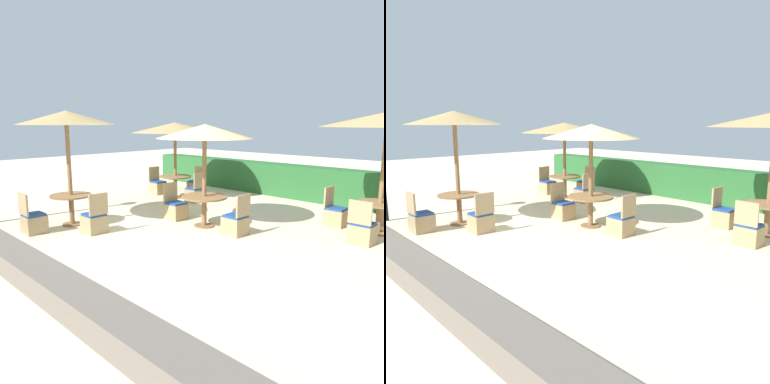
# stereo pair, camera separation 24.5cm
# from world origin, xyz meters

# --- Properties ---
(ground_plane) EXTENTS (40.00, 40.00, 0.00)m
(ground_plane) POSITION_xyz_m (0.00, 0.00, 0.00)
(ground_plane) COLOR beige
(hedge_row) EXTENTS (13.00, 0.70, 1.07)m
(hedge_row) POSITION_xyz_m (0.00, 5.69, 0.54)
(hedge_row) COLOR #28602D
(hedge_row) RESTS_ON ground_plane
(stone_border) EXTENTS (10.00, 0.56, 0.35)m
(stone_border) POSITION_xyz_m (0.00, -3.17, 0.18)
(stone_border) COLOR #6B6056
(stone_border) RESTS_ON ground_plane
(parasol_back_left) EXTENTS (2.78, 2.78, 2.44)m
(parasol_back_left) POSITION_xyz_m (-3.07, 2.92, 2.27)
(parasol_back_left) COLOR olive
(parasol_back_left) RESTS_ON ground_plane
(round_table_back_left) EXTENTS (1.03, 1.03, 0.72)m
(round_table_back_left) POSITION_xyz_m (-3.07, 2.92, 0.56)
(round_table_back_left) COLOR olive
(round_table_back_left) RESTS_ON ground_plane
(patio_chair_back_left_east) EXTENTS (0.46, 0.46, 0.93)m
(patio_chair_back_left_east) POSITION_xyz_m (-2.14, 2.88, 0.26)
(patio_chair_back_left_east) COLOR tan
(patio_chair_back_left_east) RESTS_ON ground_plane
(patio_chair_back_left_north) EXTENTS (0.46, 0.46, 0.93)m
(patio_chair_back_left_north) POSITION_xyz_m (-3.09, 3.93, 0.26)
(patio_chair_back_left_north) COLOR tan
(patio_chair_back_left_north) RESTS_ON ground_plane
(patio_chair_back_left_west) EXTENTS (0.46, 0.46, 0.93)m
(patio_chair_back_left_west) POSITION_xyz_m (-4.00, 2.94, 0.26)
(patio_chair_back_left_west) COLOR tan
(patio_chair_back_left_west) RESTS_ON ground_plane
(parasol_front_left) EXTENTS (2.24, 2.24, 2.72)m
(parasol_front_left) POSITION_xyz_m (-2.41, -1.11, 2.54)
(parasol_front_left) COLOR olive
(parasol_front_left) RESTS_ON ground_plane
(round_table_front_left) EXTENTS (0.98, 0.98, 0.74)m
(round_table_front_left) POSITION_xyz_m (-2.41, -1.11, 0.57)
(round_table_front_left) COLOR olive
(round_table_front_left) RESTS_ON ground_plane
(patio_chair_front_left_south) EXTENTS (0.46, 0.46, 0.93)m
(patio_chair_front_left_south) POSITION_xyz_m (-2.38, -2.06, 0.26)
(patio_chair_front_left_south) COLOR tan
(patio_chair_front_left_south) RESTS_ON ground_plane
(patio_chair_front_left_east) EXTENTS (0.46, 0.46, 0.93)m
(patio_chair_front_left_east) POSITION_xyz_m (-1.42, -1.08, 0.26)
(patio_chair_front_left_east) COLOR tan
(patio_chair_front_left_east) RESTS_ON ground_plane
(parasol_center) EXTENTS (2.24, 2.24, 2.41)m
(parasol_center) POSITION_xyz_m (-0.04, 1.05, 2.24)
(parasol_center) COLOR olive
(parasol_center) RESTS_ON ground_plane
(round_table_center) EXTENTS (1.09, 1.09, 0.74)m
(round_table_center) POSITION_xyz_m (-0.04, 1.05, 0.58)
(round_table_center) COLOR olive
(round_table_center) RESTS_ON ground_plane
(patio_chair_center_east) EXTENTS (0.46, 0.46, 0.93)m
(patio_chair_center_east) POSITION_xyz_m (0.93, 1.04, 0.26)
(patio_chair_center_east) COLOR tan
(patio_chair_center_east) RESTS_ON ground_plane
(patio_chair_center_west) EXTENTS (0.46, 0.46, 0.93)m
(patio_chair_center_west) POSITION_xyz_m (-1.01, 1.03, 0.26)
(patio_chair_center_west) COLOR tan
(patio_chair_center_west) RESTS_ON ground_plane
(round_table_back_right) EXTENTS (1.01, 1.01, 0.71)m
(round_table_back_right) POSITION_xyz_m (3.13, 3.36, 0.55)
(round_table_back_right) COLOR olive
(round_table_back_right) RESTS_ON ground_plane
(patio_chair_back_right_west) EXTENTS (0.46, 0.46, 0.93)m
(patio_chair_back_right_west) POSITION_xyz_m (2.17, 3.31, 0.26)
(patio_chair_back_right_west) COLOR tan
(patio_chair_back_right_west) RESTS_ON ground_plane
(patio_chair_back_right_south) EXTENTS (0.46, 0.46, 0.93)m
(patio_chair_back_right_south) POSITION_xyz_m (3.15, 2.36, 0.26)
(patio_chair_back_right_south) COLOR tan
(patio_chair_back_right_south) RESTS_ON ground_plane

